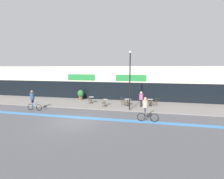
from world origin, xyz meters
TOP-DOWN VIEW (x-y plane):
  - ground_plane at (0.00, 0.00)m, footprint 120.00×120.00m
  - sidewalk_slab at (0.00, 7.25)m, footprint 40.00×5.50m
  - storefront_facade at (0.00, 11.96)m, footprint 40.00×4.06m
  - bike_lane_stripe at (0.00, 1.43)m, footprint 36.00×0.70m
  - bistro_table_0 at (-1.09, 7.36)m, footprint 0.69×0.69m
  - bistro_table_1 at (1.02, 6.11)m, footprint 0.60×0.60m
  - bistro_table_2 at (3.52, 6.88)m, footprint 0.80×0.80m
  - bistro_table_3 at (6.05, 7.40)m, footprint 0.67×0.67m
  - cafe_chair_0_near at (-1.10, 6.73)m, footprint 0.44×0.59m
  - cafe_chair_1_near at (1.02, 5.49)m, footprint 0.41×0.58m
  - cafe_chair_2_near at (3.52, 6.25)m, footprint 0.43×0.59m
  - cafe_chair_2_side at (2.90, 6.88)m, footprint 0.58×0.40m
  - cafe_chair_3_near at (6.04, 6.77)m, footprint 0.45×0.60m
  - cafe_chair_3_side at (6.67, 7.41)m, footprint 0.60×0.45m
  - planter_pot at (-3.26, 9.14)m, footprint 0.83×0.83m
  - lamp_post at (4.00, 4.75)m, footprint 0.26×0.26m
  - cyclist_0 at (-5.91, 2.80)m, footprint 1.73×0.49m
  - cyclist_1 at (5.76, 1.64)m, footprint 1.78×0.48m
  - pedestrian_near_end at (5.05, 6.68)m, footprint 0.46×0.46m

SIDE VIEW (x-z plane):
  - ground_plane at x=0.00m, z-range 0.00..0.00m
  - bike_lane_stripe at x=0.00m, z-range 0.00..0.01m
  - sidewalk_slab at x=0.00m, z-range 0.00..0.12m
  - cafe_chair_0_near at x=-1.10m, z-range 0.19..1.09m
  - cafe_chair_1_near at x=1.02m, z-range 0.19..1.09m
  - cafe_chair_2_near at x=3.52m, z-range 0.19..1.09m
  - cafe_chair_2_side at x=2.90m, z-range 0.19..1.09m
  - cafe_chair_3_near at x=6.04m, z-range 0.19..1.09m
  - cafe_chair_3_side at x=6.67m, z-range 0.19..1.09m
  - bistro_table_3 at x=6.05m, z-range 0.27..1.01m
  - bistro_table_1 at x=1.02m, z-range 0.27..1.02m
  - bistro_table_2 at x=3.52m, z-range 0.29..1.03m
  - bistro_table_0 at x=-1.09m, z-range 0.28..1.04m
  - planter_pot at x=-3.26m, z-range 0.19..1.52m
  - pedestrian_near_end at x=5.05m, z-range 0.28..1.97m
  - cyclist_1 at x=5.76m, z-range 0.12..2.15m
  - cyclist_0 at x=-5.91m, z-range 0.17..2.28m
  - storefront_facade at x=0.00m, z-range 0.00..4.63m
  - lamp_post at x=4.00m, z-range 0.53..6.53m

